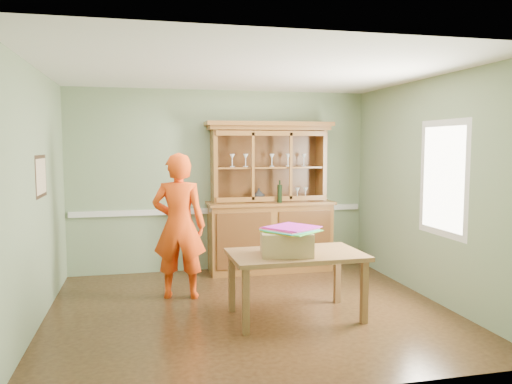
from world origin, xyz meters
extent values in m
plane|color=#4D3118|center=(0.00, 0.00, 0.00)|extent=(4.50, 4.50, 0.00)
plane|color=white|center=(0.00, 0.00, 2.70)|extent=(4.50, 4.50, 0.00)
plane|color=gray|center=(0.00, 2.00, 1.35)|extent=(4.50, 0.00, 4.50)
plane|color=gray|center=(-2.25, 0.00, 1.35)|extent=(0.00, 4.00, 4.00)
plane|color=gray|center=(2.25, 0.00, 1.35)|extent=(0.00, 4.00, 4.00)
plane|color=gray|center=(0.00, -2.00, 1.35)|extent=(4.50, 0.00, 4.50)
cube|color=silver|center=(0.00, 1.98, 0.90)|extent=(4.41, 0.05, 0.08)
cube|color=#332014|center=(-2.23, 0.30, 1.55)|extent=(0.03, 0.60, 0.46)
cube|color=beige|center=(-2.22, 0.30, 1.55)|extent=(0.01, 0.52, 0.38)
cube|color=silver|center=(2.23, -0.30, 1.50)|extent=(0.03, 0.96, 1.36)
cube|color=white|center=(2.22, -0.30, 1.50)|extent=(0.01, 0.80, 1.20)
cube|color=brown|center=(0.68, 1.72, 0.50)|extent=(1.81, 0.55, 1.01)
cube|color=brown|center=(0.68, 1.71, 1.03)|extent=(1.88, 0.61, 0.04)
cube|color=#573214|center=(0.68, 1.98, 1.58)|extent=(1.71, 0.04, 1.06)
cube|color=brown|center=(-0.14, 1.81, 1.58)|extent=(0.06, 0.38, 1.06)
cube|color=brown|center=(1.51, 1.81, 1.58)|extent=(0.06, 0.38, 1.06)
cube|color=brown|center=(0.68, 1.81, 2.14)|extent=(1.81, 0.44, 0.06)
cube|color=brown|center=(0.68, 1.79, 2.20)|extent=(1.90, 0.48, 0.06)
cube|color=brown|center=(0.68, 1.81, 1.55)|extent=(1.59, 0.33, 0.03)
imported|color=#B2B2B7|center=(0.53, 1.81, 1.14)|extent=(0.18, 0.18, 0.19)
imported|color=yellow|center=(0.23, 1.81, 1.08)|extent=(0.22, 0.22, 0.05)
cylinder|color=black|center=(0.78, 1.55, 1.21)|extent=(0.07, 0.07, 0.32)
cube|color=brown|center=(0.44, -0.34, 0.70)|extent=(1.46, 0.89, 0.05)
cube|color=brown|center=(-0.19, -0.71, 0.34)|extent=(0.07, 0.07, 0.67)
cube|color=brown|center=(-0.21, 0.00, 0.34)|extent=(0.07, 0.07, 0.67)
cube|color=brown|center=(1.09, -0.68, 0.34)|extent=(0.07, 0.07, 0.67)
cube|color=brown|center=(1.08, 0.03, 0.34)|extent=(0.07, 0.07, 0.67)
cube|color=#96784D|center=(0.31, -0.42, 0.84)|extent=(0.60, 0.52, 0.25)
cube|color=gold|center=(0.35, -0.44, 0.97)|extent=(0.64, 0.64, 0.01)
cube|color=green|center=(0.35, -0.44, 0.98)|extent=(0.64, 0.64, 0.01)
cube|color=#2DD7CF|center=(0.35, -0.44, 0.99)|extent=(0.64, 0.64, 0.01)
cube|color=pink|center=(0.35, -0.44, 1.00)|extent=(0.64, 0.64, 0.01)
cube|color=#C61E69|center=(0.35, -0.44, 1.01)|extent=(0.64, 0.64, 0.01)
cube|color=#C31DB6|center=(0.35, -0.44, 1.02)|extent=(0.64, 0.64, 0.01)
imported|color=#F7470F|center=(-0.74, 0.68, 0.90)|extent=(0.73, 0.56, 1.79)
camera|label=1|loc=(-1.17, -5.44, 1.88)|focal=35.00mm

